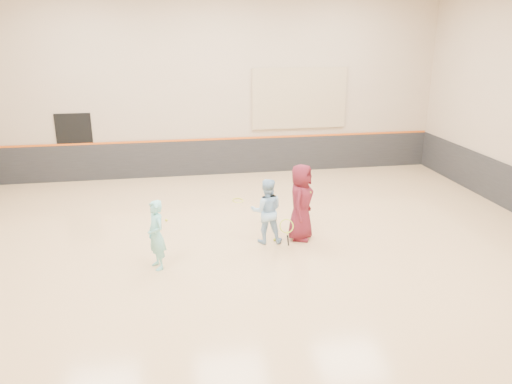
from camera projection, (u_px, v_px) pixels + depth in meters
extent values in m
cube|color=tan|center=(244.00, 250.00, 11.40)|extent=(15.00, 12.00, 0.20)
cube|color=tan|center=(215.00, 84.00, 16.05)|extent=(15.00, 0.02, 6.00)
cube|color=tan|center=(336.00, 217.00, 4.81)|extent=(15.00, 0.02, 6.00)
cube|color=#232326|center=(217.00, 157.00, 16.76)|extent=(14.90, 0.04, 1.20)
cube|color=#D85914|center=(217.00, 139.00, 16.56)|extent=(14.90, 0.03, 0.06)
cube|color=tan|center=(299.00, 98.00, 16.61)|extent=(3.20, 0.08, 2.00)
cube|color=black|center=(76.00, 148.00, 15.87)|extent=(1.10, 0.05, 2.20)
imported|color=#7FDCDB|center=(156.00, 235.00, 10.12)|extent=(0.53, 0.63, 1.46)
imported|color=#98C5EC|center=(267.00, 211.00, 11.36)|extent=(0.81, 0.67, 1.52)
imported|color=maroon|center=(301.00, 202.00, 11.51)|extent=(0.92, 1.05, 1.81)
sphere|color=gold|center=(275.00, 240.00, 11.63)|extent=(0.07, 0.07, 0.07)
sphere|color=#B8CC2F|center=(310.00, 193.00, 11.36)|extent=(0.07, 0.07, 0.07)
sphere|color=#D1DF34|center=(166.00, 220.00, 12.81)|extent=(0.07, 0.07, 0.07)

